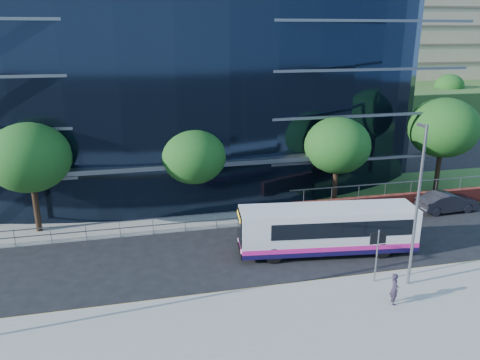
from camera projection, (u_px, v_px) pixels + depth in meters
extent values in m
plane|color=black|center=(279.00, 278.00, 24.04)|extent=(200.00, 200.00, 0.00)
cube|color=gray|center=(315.00, 336.00, 19.37)|extent=(80.00, 8.00, 0.15)
cube|color=gray|center=(285.00, 287.00, 23.08)|extent=(80.00, 0.25, 0.16)
cube|color=gold|center=(284.00, 286.00, 23.29)|extent=(80.00, 0.08, 0.01)
cube|color=gold|center=(283.00, 284.00, 23.43)|extent=(80.00, 0.08, 0.01)
cube|color=gray|center=(150.00, 211.00, 32.94)|extent=(50.00, 8.00, 0.10)
cube|color=black|center=(161.00, 78.00, 43.03)|extent=(38.00, 16.00, 16.00)
cube|color=#595E66|center=(179.00, 165.00, 30.87)|extent=(22.00, 1.20, 0.30)
cube|color=slate|center=(119.00, 222.00, 28.50)|extent=(24.00, 0.05, 0.05)
cube|color=slate|center=(120.00, 228.00, 28.63)|extent=(24.00, 0.05, 0.05)
cylinder|color=slate|center=(120.00, 229.00, 28.65)|extent=(0.04, 0.04, 1.10)
cube|color=#2D511E|center=(357.00, 92.00, 82.29)|extent=(60.00, 42.00, 4.00)
cube|color=tan|center=(358.00, 1.00, 79.59)|extent=(50.00, 12.00, 26.00)
cylinder|color=slate|center=(377.00, 256.00, 23.05)|extent=(0.08, 0.08, 2.80)
cube|color=black|center=(378.00, 238.00, 22.78)|extent=(0.85, 0.06, 0.60)
cylinder|color=black|center=(36.00, 208.00, 29.10)|extent=(0.36, 0.36, 3.30)
ellipsoid|color=#1A4112|center=(29.00, 157.00, 28.12)|extent=(4.95, 4.95, 4.21)
cylinder|color=black|center=(195.00, 196.00, 31.78)|extent=(0.36, 0.36, 2.86)
ellipsoid|color=#1A4112|center=(194.00, 156.00, 30.93)|extent=(4.29, 4.29, 3.65)
cylinder|color=black|center=(335.00, 186.00, 33.43)|extent=(0.36, 0.36, 3.08)
ellipsoid|color=#1A4112|center=(338.00, 145.00, 32.51)|extent=(4.62, 4.62, 3.93)
cylinder|color=black|center=(438.00, 171.00, 36.22)|extent=(0.36, 0.36, 3.52)
ellipsoid|color=#1A4112|center=(443.00, 128.00, 35.18)|extent=(5.28, 5.28, 4.49)
cylinder|color=black|center=(356.00, 110.00, 65.85)|extent=(0.36, 0.36, 3.08)
ellipsoid|color=#1A4112|center=(358.00, 88.00, 64.94)|extent=(4.62, 4.62, 3.93)
cylinder|color=black|center=(447.00, 105.00, 71.18)|extent=(0.36, 0.36, 2.86)
ellipsoid|color=#1A4112|center=(449.00, 86.00, 70.33)|extent=(4.29, 4.29, 3.65)
cylinder|color=slate|center=(417.00, 209.00, 22.02)|extent=(0.14, 0.14, 8.00)
cube|color=slate|center=(422.00, 125.00, 21.16)|extent=(0.15, 0.70, 0.12)
cube|color=silver|center=(327.00, 228.00, 26.43)|extent=(10.13, 3.45, 2.39)
cube|color=#140D38|center=(326.00, 245.00, 26.75)|extent=(10.15, 3.51, 0.27)
cube|color=#DC2089|center=(327.00, 241.00, 26.67)|extent=(10.15, 3.51, 0.27)
cube|color=black|center=(337.00, 222.00, 26.38)|extent=(8.16, 3.26, 0.90)
cube|color=black|center=(240.00, 230.00, 25.90)|extent=(0.32, 1.94, 1.40)
cube|color=black|center=(240.00, 216.00, 25.65)|extent=(0.33, 1.85, 0.36)
cube|color=yellow|center=(238.00, 214.00, 25.86)|extent=(0.16, 0.99, 0.20)
cube|color=black|center=(240.00, 250.00, 26.27)|extent=(0.36, 2.16, 0.22)
cylinder|color=black|center=(273.00, 256.00, 25.47)|extent=(0.93, 0.38, 0.90)
cylinder|color=black|center=(382.00, 250.00, 26.09)|extent=(0.93, 0.38, 0.90)
imported|color=black|center=(447.00, 202.00, 32.76)|extent=(4.33, 1.63, 1.41)
imported|color=#241E2D|center=(394.00, 289.00, 21.33)|extent=(0.47, 0.62, 1.51)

